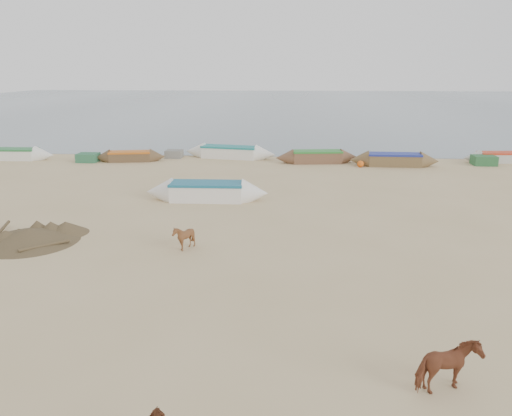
{
  "coord_description": "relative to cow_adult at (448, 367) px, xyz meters",
  "views": [
    {
      "loc": [
        1.4,
        -15.0,
        6.3
      ],
      "look_at": [
        0.0,
        4.0,
        1.0
      ],
      "focal_mm": 35.0,
      "sensor_mm": 36.0,
      "label": 1
    }
  ],
  "objects": [
    {
      "name": "ground",
      "position": [
        -4.59,
        5.98,
        -0.56
      ],
      "size": [
        140.0,
        140.0,
        0.0
      ],
      "primitive_type": "plane",
      "color": "tan",
      "rests_on": "ground"
    },
    {
      "name": "sea",
      "position": [
        -4.59,
        87.98,
        -0.55
      ],
      "size": [
        160.0,
        160.0,
        0.0
      ],
      "primitive_type": "plane",
      "color": "slate",
      "rests_on": "ground"
    },
    {
      "name": "cow_adult",
      "position": [
        0.0,
        0.0,
        0.0
      ],
      "size": [
        1.45,
        1.09,
        1.11
      ],
      "primitive_type": "imported",
      "rotation": [
        0.0,
        0.0,
        2.0
      ],
      "color": "brown",
      "rests_on": "ground"
    },
    {
      "name": "calf_front",
      "position": [
        -7.04,
        7.77,
        -0.09
      ],
      "size": [
        1.02,
        0.96,
        0.94
      ],
      "primitive_type": "imported",
      "rotation": [
        0.0,
        0.0,
        -1.31
      ],
      "color": "brown",
      "rests_on": "ground"
    },
    {
      "name": "near_canoe",
      "position": [
        -7.39,
        14.84,
        -0.1
      ],
      "size": [
        6.12,
        1.54,
        0.91
      ],
      "primitive_type": null,
      "rotation": [
        0.0,
        0.0,
        0.02
      ],
      "color": "white",
      "rests_on": "ground"
    },
    {
      "name": "debris_pile",
      "position": [
        -13.09,
        8.21,
        -0.31
      ],
      "size": [
        4.59,
        4.59,
        0.5
      ],
      "primitive_type": "cone",
      "rotation": [
        0.0,
        0.0,
        0.26
      ],
      "color": "brown",
      "rests_on": "ground"
    },
    {
      "name": "waterline_canoes",
      "position": [
        -5.62,
        26.1,
        -0.14
      ],
      "size": [
        55.39,
        4.3,
        0.91
      ],
      "color": "brown",
      "rests_on": "ground"
    },
    {
      "name": "beach_clutter",
      "position": [
        -0.04,
        25.93,
        -0.26
      ],
      "size": [
        45.27,
        3.52,
        0.64
      ],
      "color": "#2D6543",
      "rests_on": "ground"
    }
  ]
}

